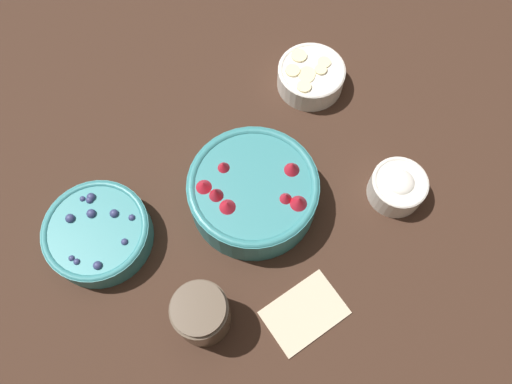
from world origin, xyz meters
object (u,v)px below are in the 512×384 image
(bowl_blueberries, at_px, (98,233))
(jar_chocolate, at_px, (202,314))
(bowl_bananas, at_px, (311,75))
(bowl_cream, at_px, (398,186))
(bowl_strawberries, at_px, (253,191))

(bowl_blueberries, relative_size, jar_chocolate, 1.75)
(bowl_bananas, bearing_deg, jar_chocolate, 29.37)
(bowl_blueberries, height_order, jar_chocolate, jar_chocolate)
(bowl_blueberries, bearing_deg, jar_chocolate, 104.78)
(bowl_bananas, xyz_separation_m, bowl_cream, (0.03, 0.28, 0.00))
(bowl_blueberries, bearing_deg, bowl_cream, 151.27)
(bowl_bananas, relative_size, jar_chocolate, 1.27)
(bowl_blueberries, xyz_separation_m, bowl_cream, (-0.47, 0.26, 0.00))
(bowl_strawberries, height_order, jar_chocolate, jar_chocolate)
(bowl_bananas, bearing_deg, bowl_strawberries, 27.96)
(bowl_bananas, distance_m, jar_chocolate, 0.51)
(bowl_blueberries, distance_m, bowl_bananas, 0.50)
(bowl_strawberries, xyz_separation_m, bowl_bananas, (-0.25, -0.13, -0.02))
(bowl_strawberries, relative_size, bowl_blueberries, 1.25)
(bowl_blueberries, bearing_deg, bowl_bananas, -177.41)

